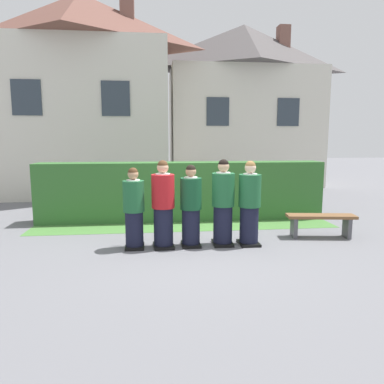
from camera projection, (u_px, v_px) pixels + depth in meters
ground_plane at (192, 246)px, 6.88m from camera, size 60.00×60.00×0.00m
student_front_row_0 at (134, 210)px, 6.65m from camera, size 0.40×0.48×1.52m
student_in_red_blazer at (163, 206)px, 6.69m from camera, size 0.43×0.53×1.66m
student_front_row_2 at (191, 208)px, 6.78m from camera, size 0.41×0.45×1.57m
student_front_row_3 at (223, 205)px, 6.85m from camera, size 0.43×0.49×1.66m
student_front_row_4 at (249, 205)px, 6.86m from camera, size 0.43×0.47×1.64m
hedge at (182, 191)px, 9.03m from camera, size 7.13×0.70×1.46m
school_building_main at (84, 94)px, 13.17m from camera, size 6.45×4.23×7.18m
school_building_annex at (243, 105)px, 15.85m from camera, size 6.77×3.72×6.92m
wooden_bench at (321, 221)px, 7.42m from camera, size 1.44×0.54×0.48m
lawn_strip at (185, 227)px, 8.35m from camera, size 7.13×0.90×0.01m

